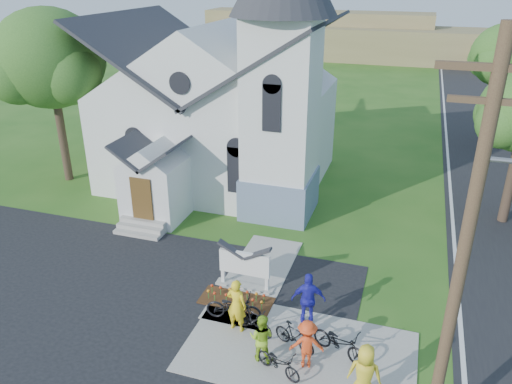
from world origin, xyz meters
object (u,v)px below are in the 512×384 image
(bike_0, at_px, (234,307))
(bike_2, at_px, (279,362))
(bike_3, at_px, (295,336))
(cyclist_4, at_px, (364,375))
(cyclist_3, at_px, (307,344))
(bike_1, at_px, (253,320))
(cyclist_1, at_px, (261,338))
(church_sign, at_px, (245,264))
(cyclist_0, at_px, (237,305))
(utility_pole, at_px, (467,254))
(cyclist_2, at_px, (308,299))
(bike_4, at_px, (340,342))

(bike_0, bearing_deg, bike_2, -139.06)
(bike_3, relative_size, cyclist_4, 0.80)
(bike_2, relative_size, cyclist_3, 0.98)
(bike_1, distance_m, cyclist_4, 4.12)
(cyclist_1, xyz_separation_m, cyclist_3, (1.34, 0.15, -0.00))
(church_sign, xyz_separation_m, cyclist_0, (0.54, -2.31, -0.04))
(utility_pole, bearing_deg, bike_1, 156.32)
(cyclist_1, bearing_deg, bike_3, -137.54)
(cyclist_3, bearing_deg, cyclist_2, -92.70)
(bike_1, xyz_separation_m, cyclist_4, (3.69, -1.78, 0.47))
(church_sign, bearing_deg, cyclist_0, -76.90)
(cyclist_4, bearing_deg, bike_3, -33.97)
(utility_pole, bearing_deg, bike_3, 152.70)
(cyclist_1, height_order, bike_3, cyclist_1)
(cyclist_0, height_order, bike_0, cyclist_0)
(bike_4, bearing_deg, church_sign, 79.97)
(bike_3, bearing_deg, utility_pole, -93.92)
(bike_3, bearing_deg, cyclist_3, -116.07)
(utility_pole, height_order, bike_4, utility_pole)
(church_sign, relative_size, bike_4, 1.20)
(bike_4, bearing_deg, cyclist_4, -128.25)
(cyclist_3, bearing_deg, bike_2, 25.98)
(bike_0, xyz_separation_m, bike_3, (2.26, -0.73, -0.05))
(bike_2, bearing_deg, cyclist_0, 73.22)
(bike_1, bearing_deg, utility_pole, -91.09)
(bike_3, xyz_separation_m, cyclist_4, (2.24, -1.46, 0.49))
(bike_0, bearing_deg, bike_3, -114.65)
(bike_0, relative_size, bike_4, 1.03)
(cyclist_3, xyz_separation_m, bike_4, (0.86, 0.72, -0.30))
(utility_pole, relative_size, cyclist_0, 5.35)
(church_sign, xyz_separation_m, bike_2, (2.36, -3.79, -0.58))
(cyclist_1, distance_m, bike_3, 1.16)
(bike_4, bearing_deg, utility_pole, -107.02)
(church_sign, relative_size, bike_2, 1.44)
(cyclist_1, distance_m, bike_1, 1.26)
(church_sign, distance_m, bike_4, 4.65)
(bike_1, distance_m, cyclist_3, 2.17)
(cyclist_1, relative_size, bike_3, 1.05)
(church_sign, height_order, utility_pole, utility_pole)
(cyclist_3, relative_size, bike_3, 1.05)
(church_sign, distance_m, cyclist_0, 2.37)
(church_sign, height_order, bike_4, church_sign)
(bike_4, bearing_deg, cyclist_3, 152.53)
(bike_0, bearing_deg, cyclist_4, -122.65)
(bike_1, xyz_separation_m, bike_4, (2.80, -0.19, 0.02))
(cyclist_0, xyz_separation_m, bike_2, (1.82, -1.47, -0.53))
(church_sign, bearing_deg, bike_4, -32.61)
(bike_0, distance_m, bike_2, 2.82)
(utility_pole, height_order, cyclist_4, utility_pole)
(bike_0, bearing_deg, cyclist_1, -142.63)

